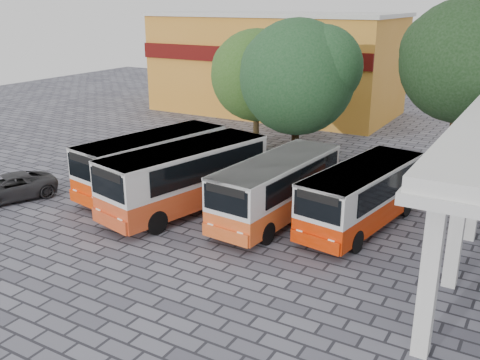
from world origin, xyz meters
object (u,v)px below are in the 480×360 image
Objects in this scene: bus_far_left at (153,160)px; bus_centre_right at (277,186)px; bus_far_right at (363,193)px; parked_car at (8,188)px; bus_centre_left at (186,174)px.

bus_far_left reaches higher than bus_centre_right.
parked_car is at bearing -152.13° from bus_far_right.
bus_far_right is at bearing 15.81° from bus_far_left.
bus_centre_left is 8.96m from parked_car.
bus_far_left reaches higher than parked_car.
bus_far_right is at bearing 21.76° from bus_centre_right.
bus_centre_right is 1.73× the size of parked_car.
parked_car is (-12.33, -4.38, -0.96)m from bus_centre_right.
bus_centre_left is 1.13× the size of bus_centre_right.
bus_far_left is 10.50m from bus_far_right.
bus_centre_left is at bearing -11.91° from bus_far_left.
bus_centre_left is at bearing 45.39° from parked_car.
bus_far_left is at bearing 170.32° from bus_centre_left.
bus_centre_left reaches higher than bus_centre_right.
bus_centre_left reaches higher than bus_far_left.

